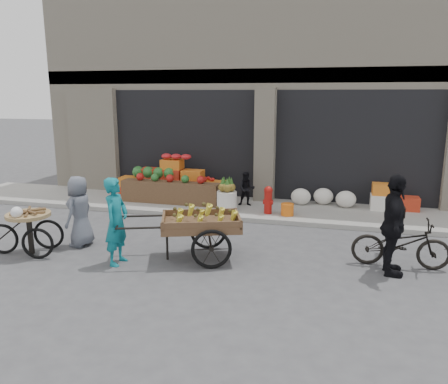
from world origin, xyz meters
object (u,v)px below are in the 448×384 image
(tricycle_cart, at_px, (29,226))
(cyclist, at_px, (393,225))
(bicycle, at_px, (401,243))
(pineapple_bin, at_px, (227,201))
(seated_person, at_px, (247,189))
(banana_cart, at_px, (198,220))
(fire_hydrant, at_px, (268,199))
(orange_bucket, at_px, (287,209))
(vendor_woman, at_px, (116,221))
(vendor_grey, at_px, (80,211))

(tricycle_cart, height_order, cyclist, cyclist)
(tricycle_cart, xyz_separation_m, bicycle, (7.00, 1.16, -0.11))
(pineapple_bin, height_order, seated_person, seated_person)
(seated_person, bearing_deg, banana_cart, -102.05)
(banana_cart, height_order, bicycle, banana_cart)
(fire_hydrant, height_order, orange_bucket, fire_hydrant)
(vendor_woman, height_order, tricycle_cart, vendor_woman)
(vendor_woman, bearing_deg, fire_hydrant, -29.65)
(cyclist, bearing_deg, pineapple_bin, 50.45)
(orange_bucket, bearing_deg, seated_person, 149.74)
(seated_person, xyz_separation_m, cyclist, (3.36, -3.64, 0.31))
(banana_cart, bearing_deg, seated_person, 68.07)
(pineapple_bin, xyz_separation_m, tricycle_cart, (-3.04, -3.80, 0.20))
(banana_cart, bearing_deg, cyclist, -17.27)
(banana_cart, distance_m, cyclist, 3.50)
(banana_cart, bearing_deg, vendor_woman, -175.84)
(orange_bucket, bearing_deg, cyclist, -53.71)
(seated_person, height_order, banana_cart, banana_cart)
(orange_bucket, height_order, vendor_woman, vendor_woman)
(vendor_grey, height_order, cyclist, cyclist)
(bicycle, bearing_deg, cyclist, 152.83)
(fire_hydrant, distance_m, cyclist, 4.02)
(banana_cart, xyz_separation_m, cyclist, (3.49, 0.16, 0.13))
(cyclist, bearing_deg, fire_hydrant, 41.05)
(vendor_grey, bearing_deg, bicycle, 97.35)
(fire_hydrant, relative_size, banana_cart, 0.26)
(vendor_woman, bearing_deg, banana_cart, -65.09)
(banana_cart, distance_m, vendor_woman, 1.51)
(orange_bucket, xyz_separation_m, cyclist, (2.16, -2.94, 0.63))
(pineapple_bin, distance_m, bicycle, 4.75)
(banana_cart, height_order, vendor_woman, vendor_woman)
(pineapple_bin, xyz_separation_m, orange_bucket, (1.60, -0.10, -0.10))
(pineapple_bin, distance_m, vendor_woman, 4.00)
(vendor_woman, bearing_deg, orange_bucket, -35.34)
(bicycle, bearing_deg, orange_bucket, 42.29)
(pineapple_bin, relative_size, banana_cart, 0.19)
(fire_hydrant, bearing_deg, vendor_grey, -138.48)
(seated_person, xyz_separation_m, tricycle_cart, (-3.44, -4.40, -0.02))
(seated_person, relative_size, vendor_grey, 0.63)
(banana_cart, relative_size, vendor_woman, 1.65)
(pineapple_bin, xyz_separation_m, seated_person, (0.40, 0.60, 0.21))
(vendor_woman, bearing_deg, bicycle, -76.09)
(banana_cart, relative_size, cyclist, 1.51)
(vendor_woman, height_order, bicycle, vendor_woman)
(vendor_grey, relative_size, bicycle, 0.86)
(tricycle_cart, bearing_deg, seated_person, 36.47)
(cyclist, bearing_deg, orange_bucket, 35.69)
(tricycle_cart, relative_size, bicycle, 0.85)
(pineapple_bin, relative_size, bicycle, 0.30)
(vendor_grey, relative_size, cyclist, 0.83)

